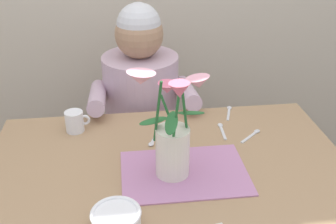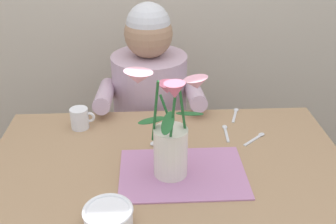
# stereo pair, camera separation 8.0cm
# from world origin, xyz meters

# --- Properties ---
(dining_table) EXTENTS (1.20, 0.80, 0.74)m
(dining_table) POSITION_xyz_m (0.00, 0.00, 0.64)
(dining_table) COLOR #9E7A56
(dining_table) RESTS_ON ground_plane
(seated_person) EXTENTS (0.45, 0.47, 1.14)m
(seated_person) POSITION_xyz_m (-0.05, 0.62, 0.56)
(seated_person) COLOR #4C4C56
(seated_person) RESTS_ON ground_plane
(striped_placemat) EXTENTS (0.40, 0.28, 0.00)m
(striped_placemat) POSITION_xyz_m (0.04, -0.03, 0.74)
(striped_placemat) COLOR #B275A3
(striped_placemat) RESTS_ON dining_table
(flower_vase) EXTENTS (0.27, 0.26, 0.37)m
(flower_vase) POSITION_xyz_m (0.00, -0.04, 0.89)
(flower_vase) COLOR silver
(flower_vase) RESTS_ON dining_table
(ceramic_bowl) EXTENTS (0.14, 0.14, 0.06)m
(ceramic_bowl) POSITION_xyz_m (-0.17, -0.25, 0.77)
(ceramic_bowl) COLOR white
(ceramic_bowl) RESTS_ON dining_table
(tea_cup) EXTENTS (0.09, 0.07, 0.08)m
(tea_cup) POSITION_xyz_m (-0.32, 0.28, 0.78)
(tea_cup) COLOR silver
(tea_cup) RESTS_ON dining_table
(spoon_1) EXTENTS (0.06, 0.12, 0.01)m
(spoon_1) POSITION_xyz_m (-0.04, 0.17, 0.74)
(spoon_1) COLOR silver
(spoon_1) RESTS_ON dining_table
(spoon_2) EXTENTS (0.02, 0.12, 0.01)m
(spoon_2) POSITION_xyz_m (0.23, 0.22, 0.74)
(spoon_2) COLOR silver
(spoon_2) RESTS_ON dining_table
(spoon_3) EXTENTS (0.10, 0.09, 0.01)m
(spoon_3) POSITION_xyz_m (0.34, 0.17, 0.74)
(spoon_3) COLOR silver
(spoon_3) RESTS_ON dining_table
(spoon_4) EXTENTS (0.05, 0.12, 0.01)m
(spoon_4) POSITION_xyz_m (0.29, 0.36, 0.74)
(spoon_4) COLOR silver
(spoon_4) RESTS_ON dining_table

